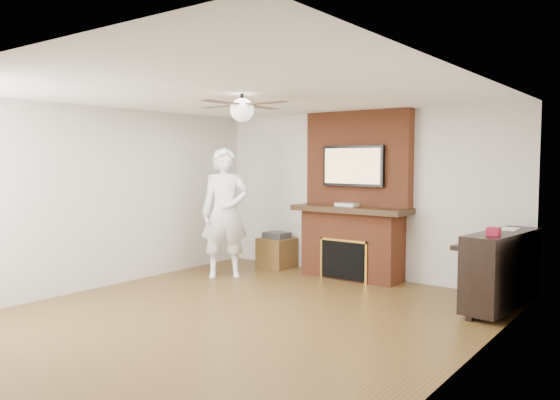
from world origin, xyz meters
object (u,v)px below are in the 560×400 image
Objects in this scene: person at (225,213)px; piano at (501,268)px; side_table at (277,251)px; fireplace at (354,212)px.

piano is (3.86, 0.57, -0.47)m from person.
person is 3.34× the size of side_table.
person is 1.28m from side_table.
fireplace is at bearing -8.95° from person.
person is at bearing -164.66° from piano.
side_table is (0.18, 1.05, -0.70)m from person.
fireplace is 2.39m from piano.
side_table is at bearing 36.07° from person.
side_table is (-1.40, -0.07, -0.73)m from fireplace.
fireplace reaches higher than person.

